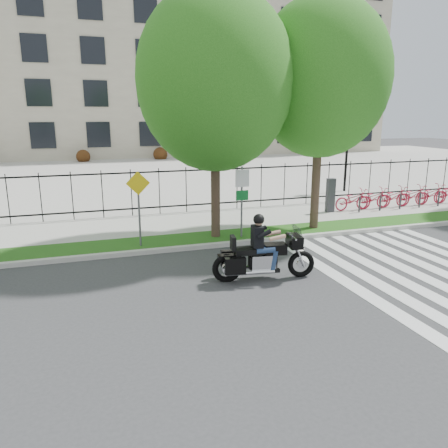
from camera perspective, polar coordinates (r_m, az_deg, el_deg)
name	(u,v)px	position (r m, az deg, el deg)	size (l,w,h in m)	color
ground	(271,291)	(11.35, 6.11, -8.75)	(120.00, 120.00, 0.00)	#353537
curb	(221,245)	(14.93, -0.33, -2.70)	(60.00, 0.20, 0.15)	#B4B2A9
grass_verge	(214,238)	(15.70, -1.28, -1.85)	(60.00, 1.50, 0.15)	#285615
sidewalk	(197,222)	(18.03, -3.60, 0.24)	(60.00, 3.50, 0.15)	#A2A198
plaza	(140,171)	(35.05, -10.94, 6.75)	(80.00, 34.00, 0.10)	#A2A198
crosswalk_stripes	(424,271)	(13.93, 24.62, -5.57)	(5.70, 8.00, 0.01)	silver
iron_fence	(186,190)	(19.48, -4.95, 4.48)	(30.00, 0.06, 2.00)	black
office_building	(113,64)	(54.88, -14.35, 19.54)	(60.00, 21.90, 20.15)	#A49A84
lamp_post_right	(348,136)	(25.89, 15.87, 10.97)	(1.06, 0.70, 4.25)	black
street_tree_1	(215,80)	(15.15, -1.19, 18.25)	(5.23, 5.23, 8.35)	#3C2820
street_tree_2	(321,78)	(16.76, 12.58, 18.10)	(4.92, 4.92, 8.34)	#3C2820
bike_share_station	(402,196)	(22.34, 22.20, 3.39)	(7.80, 0.86, 1.50)	#2D2D33
sign_pole_regulatory	(242,193)	(15.27, 2.36, 4.10)	(0.50, 0.09, 2.50)	#59595B
sign_pole_warning	(139,199)	(14.43, -11.09, 3.27)	(0.78, 0.09, 2.49)	#59595B
motorcycle_rider	(264,253)	(11.89, 5.23, -3.85)	(2.86, 1.03, 2.22)	black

